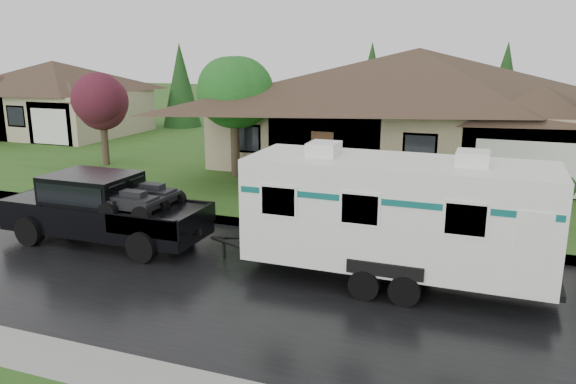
% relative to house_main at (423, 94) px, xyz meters
% --- Properties ---
extents(ground, '(140.00, 140.00, 0.00)m').
position_rel_house_main_xyz_m(ground, '(-2.29, -13.84, -3.59)').
color(ground, '#27561A').
rests_on(ground, ground).
extents(road, '(140.00, 8.00, 0.01)m').
position_rel_house_main_xyz_m(road, '(-2.29, -15.84, -3.59)').
color(road, black).
rests_on(road, ground).
extents(curb, '(140.00, 0.50, 0.15)m').
position_rel_house_main_xyz_m(curb, '(-2.29, -11.59, -3.52)').
color(curb, gray).
rests_on(curb, ground).
extents(lawn, '(140.00, 26.00, 0.15)m').
position_rel_house_main_xyz_m(lawn, '(-2.29, 1.16, -3.52)').
color(lawn, '#27561A').
rests_on(lawn, ground).
extents(house_main, '(19.44, 10.80, 6.90)m').
position_rel_house_main_xyz_m(house_main, '(0.00, 0.00, 0.00)').
color(house_main, gray).
rests_on(house_main, lawn).
extents(house_far, '(10.80, 8.64, 5.80)m').
position_rel_house_main_xyz_m(house_far, '(-24.07, 2.02, -0.62)').
color(house_far, tan).
rests_on(house_far, lawn).
extents(tree_left_green, '(3.32, 3.32, 5.50)m').
position_rel_house_main_xyz_m(tree_left_green, '(-7.36, -5.56, 0.37)').
color(tree_left_green, '#382B1E').
rests_on(tree_left_green, lawn).
extents(tree_red, '(2.65, 2.65, 4.38)m').
position_rel_house_main_xyz_m(tree_red, '(-14.45, -5.51, -0.41)').
color(tree_red, '#382B1E').
rests_on(tree_red, lawn).
extents(shrub_row, '(13.60, 1.00, 1.00)m').
position_rel_house_main_xyz_m(shrub_row, '(-0.29, -4.54, -2.94)').
color(shrub_row, '#143814').
rests_on(shrub_row, lawn).
extents(pickup_truck, '(6.25, 2.37, 2.08)m').
position_rel_house_main_xyz_m(pickup_truck, '(-7.45, -14.61, -2.48)').
color(pickup_truck, black).
rests_on(pickup_truck, ground).
extents(travel_trailer, '(7.70, 2.71, 3.46)m').
position_rel_house_main_xyz_m(travel_trailer, '(1.36, -14.61, -1.76)').
color(travel_trailer, white).
rests_on(travel_trailer, ground).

